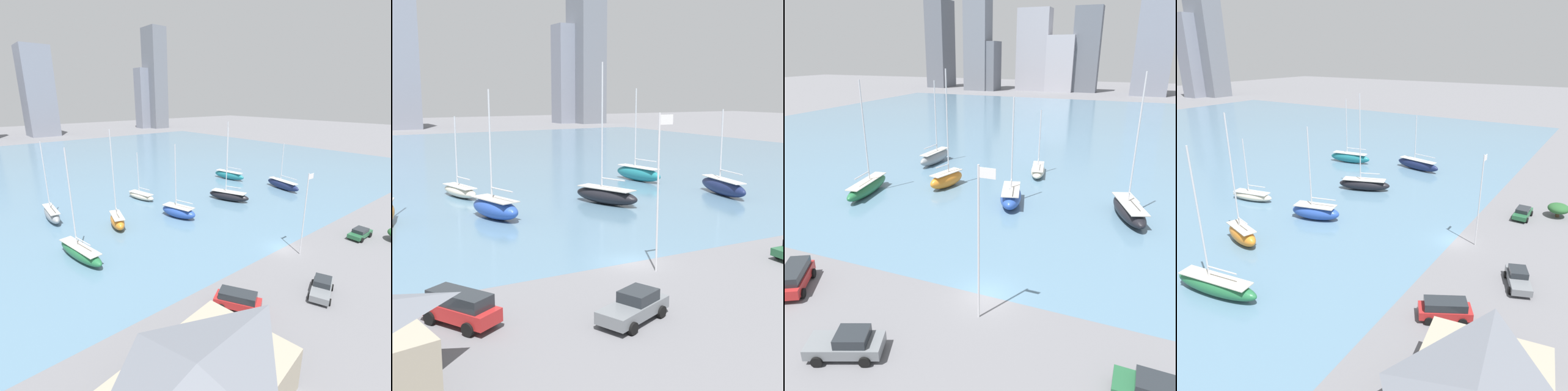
% 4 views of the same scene
% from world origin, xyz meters
% --- Properties ---
extents(ground_plane, '(500.00, 500.00, 0.00)m').
position_xyz_m(ground_plane, '(0.00, 0.00, 0.00)').
color(ground_plane, slate).
extents(harbor_water, '(180.00, 140.00, 0.00)m').
position_xyz_m(harbor_water, '(0.00, 70.00, 0.00)').
color(harbor_water, slate).
rests_on(harbor_water, ground_plane).
extents(flag_pole, '(1.24, 0.14, 11.59)m').
position_xyz_m(flag_pole, '(0.48, -2.61, 6.28)').
color(flag_pole, silver).
rests_on(flag_pole, ground_plane).
extents(distant_city_skyline, '(195.71, 23.85, 65.95)m').
position_xyz_m(distant_city_skyline, '(-3.26, 171.31, 23.27)').
color(distant_city_skyline, slate).
rests_on(distant_city_skyline, ground_plane).
extents(sailboat_green, '(3.58, 10.09, 15.01)m').
position_xyz_m(sailboat_green, '(-23.48, 15.69, 1.06)').
color(sailboat_green, '#236B3D').
rests_on(sailboat_green, harbor_water).
extents(sailboat_blue, '(4.35, 7.68, 13.28)m').
position_xyz_m(sailboat_blue, '(-4.19, 19.35, 1.15)').
color(sailboat_blue, '#284CA8').
rests_on(sailboat_blue, harbor_water).
extents(sailboat_teal, '(3.29, 9.41, 13.52)m').
position_xyz_m(sailboat_teal, '(22.75, 32.59, 1.15)').
color(sailboat_teal, '#1E757F').
rests_on(sailboat_teal, harbor_water).
extents(sailboat_orange, '(3.66, 6.65, 16.21)m').
position_xyz_m(sailboat_orange, '(-14.78, 22.33, 1.25)').
color(sailboat_orange, orange).
rests_on(sailboat_orange, harbor_water).
extents(sailboat_cream, '(3.47, 7.65, 10.04)m').
position_xyz_m(sailboat_cream, '(-4.06, 32.90, 0.80)').
color(sailboat_cream, beige).
rests_on(sailboat_cream, harbor_water).
extents(sailboat_navy, '(3.75, 10.13, 10.86)m').
position_xyz_m(sailboat_navy, '(25.80, 17.85, 1.11)').
color(sailboat_navy, '#19234C').
rests_on(sailboat_navy, harbor_water).
extents(sailboat_gray, '(2.48, 8.77, 13.90)m').
position_xyz_m(sailboat_gray, '(-22.28, 32.75, 1.18)').
color(sailboat_gray, gray).
rests_on(sailboat_gray, harbor_water).
extents(sailboat_black, '(5.37, 9.29, 16.35)m').
position_xyz_m(sailboat_black, '(9.85, 20.28, 1.08)').
color(sailboat_black, black).
rests_on(sailboat_black, harbor_water).
extents(parked_pickup_gray, '(5.14, 3.61, 1.73)m').
position_xyz_m(parked_pickup_gray, '(-5.92, -9.18, 0.86)').
color(parked_pickup_gray, slate).
rests_on(parked_pickup_gray, ground_plane).
extents(parked_sedan_green, '(4.66, 2.26, 1.53)m').
position_xyz_m(parked_sedan_green, '(12.22, -5.71, 0.81)').
color(parked_sedan_green, '#235B38').
rests_on(parked_sedan_green, ground_plane).
extents(parked_suv_red, '(3.94, 5.03, 1.95)m').
position_xyz_m(parked_suv_red, '(-14.85, -4.84, 1.07)').
color(parked_suv_red, '#B22323').
rests_on(parked_suv_red, ground_plane).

